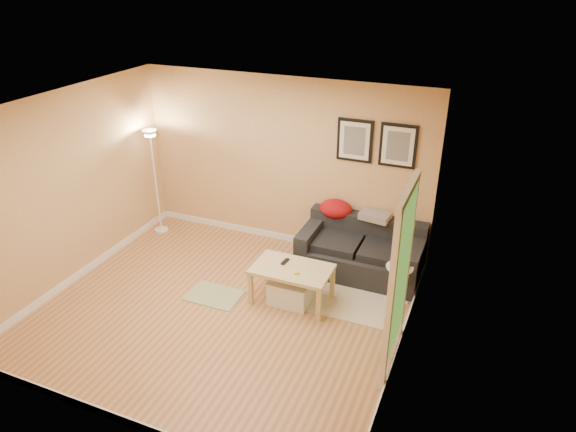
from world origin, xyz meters
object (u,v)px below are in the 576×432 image
Objects in this scene: sofa at (361,249)px; side_table at (398,284)px; storage_bin at (290,292)px; coffee_table at (292,284)px; floor_lamp at (156,185)px; book_stack at (400,264)px.

sofa is 3.18× the size of side_table.
storage_bin is 1.01× the size of side_table.
side_table is (0.64, -0.51, -0.11)m from sofa.
coffee_table is 0.10m from storage_bin.
floor_lamp is (-3.38, -0.02, 0.44)m from sofa.
sofa is 0.98× the size of floor_lamp.
side_table is 4.09m from floor_lamp.
storage_bin is at bearing -156.54° from side_table.
sofa is 6.42× the size of book_stack.
storage_bin is 3.00m from floor_lamp.
storage_bin is 2.04× the size of book_stack.
side_table is (1.28, 0.56, 0.10)m from storage_bin.
coffee_table is at bearing -158.24° from side_table.
storage_bin is 0.31× the size of floor_lamp.
floor_lamp is (-4.02, 0.49, 0.55)m from side_table.
sofa reaches higher than storage_bin.
floor_lamp is at bearing 159.14° from book_stack.
sofa reaches higher than side_table.
side_table is (1.28, 0.51, 0.02)m from coffee_table.
coffee_table is 1.41m from book_stack.
floor_lamp reaches higher than sofa.
book_stack is (0.01, -0.01, 0.31)m from side_table.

